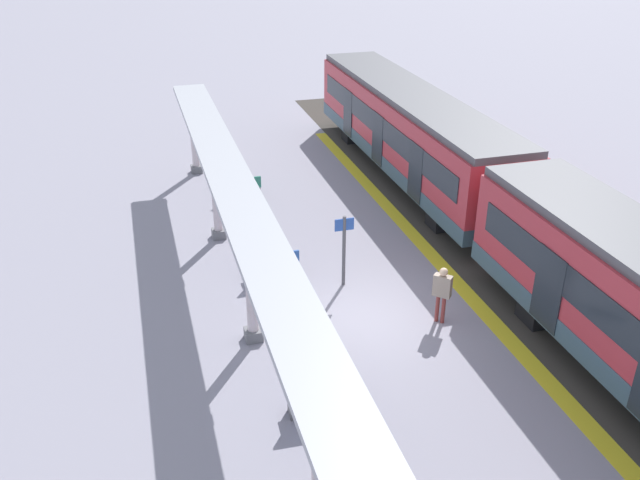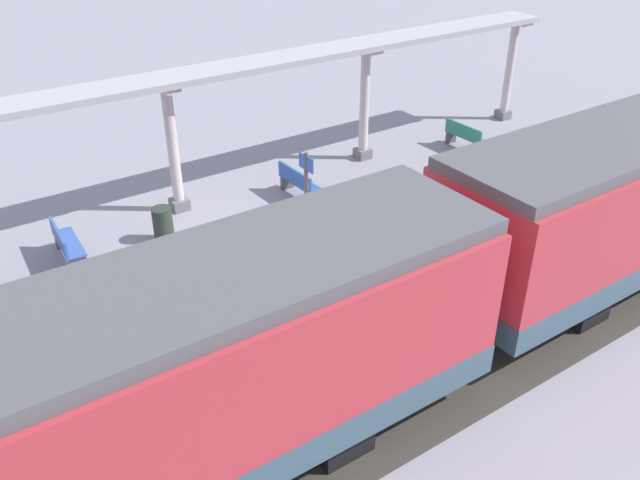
{
  "view_description": "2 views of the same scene",
  "coord_description": "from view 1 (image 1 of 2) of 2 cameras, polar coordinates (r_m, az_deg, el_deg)",
  "views": [
    {
      "loc": [
        5.37,
        14.37,
        10.16
      ],
      "look_at": [
        0.52,
        -2.54,
        1.2
      ],
      "focal_mm": 37.97,
      "sensor_mm": 36.0,
      "label": 1
    },
    {
      "loc": [
        -11.75,
        5.75,
        8.11
      ],
      "look_at": [
        -1.88,
        -0.98,
        1.09
      ],
      "focal_mm": 37.09,
      "sensor_mm": 36.0,
      "label": 2
    }
  ],
  "objects": [
    {
      "name": "ground_plane",
      "position": [
        18.4,
        3.76,
        -6.6
      ],
      "size": [
        176.0,
        176.0,
        0.0
      ],
      "primitive_type": "plane",
      "color": "gray"
    },
    {
      "name": "canopy_pillar_second",
      "position": [
        22.1,
        -8.8,
        4.18
      ],
      "size": [
        1.1,
        0.44,
        3.37
      ],
      "color": "slate",
      "rests_on": "ground"
    },
    {
      "name": "bench_near_end",
      "position": [
        15.1,
        0.16,
        -13.08
      ],
      "size": [
        1.52,
        0.51,
        0.86
      ],
      "color": "#3757A8",
      "rests_on": "ground"
    },
    {
      "name": "passenger_waiting_near_edge",
      "position": [
        17.97,
        10.26,
        -4.06
      ],
      "size": [
        0.49,
        0.48,
        1.64
      ],
      "color": "maroon",
      "rests_on": "ground"
    },
    {
      "name": "trash_bin",
      "position": [
        16.86,
        -0.69,
        -8.27
      ],
      "size": [
        0.48,
        0.48,
        0.87
      ],
      "primitive_type": "cylinder",
      "color": "#263127",
      "rests_on": "ground"
    },
    {
      "name": "canopy_pillar_fourth",
      "position": [
        11.92,
        -0.04,
        -18.14
      ],
      "size": [
        1.1,
        0.44,
        3.37
      ],
      "color": "slate",
      "rests_on": "ground"
    },
    {
      "name": "bench_mid_platform",
      "position": [
        25.53,
        -6.69,
        4.41
      ],
      "size": [
        1.5,
        0.46,
        0.86
      ],
      "color": "#2A7A61",
      "rests_on": "ground"
    },
    {
      "name": "tactile_edge_strip",
      "position": [
        19.6,
        12.82,
        -4.99
      ],
      "size": [
        0.49,
        31.38,
        0.01
      ],
      "primitive_type": "cube",
      "color": "gold",
      "rests_on": "ground"
    },
    {
      "name": "train_near_carriage",
      "position": [
        27.28,
        7.49,
        8.98
      ],
      "size": [
        2.65,
        14.99,
        3.48
      ],
      "color": "#B52F39",
      "rests_on": "ground"
    },
    {
      "name": "trackbed",
      "position": [
        20.48,
        17.4,
        -4.13
      ],
      "size": [
        3.2,
        43.38,
        0.01
      ],
      "primitive_type": "cube",
      "color": "#38332D",
      "rests_on": "ground"
    },
    {
      "name": "canopy_pillar_third",
      "position": [
        16.73,
        -5.86,
        -3.52
      ],
      "size": [
        1.1,
        0.44,
        3.37
      ],
      "color": "slate",
      "rests_on": "ground"
    },
    {
      "name": "canopy_pillar_nearest",
      "position": [
        27.93,
        -10.62,
        8.91
      ],
      "size": [
        1.1,
        0.44,
        3.37
      ],
      "color": "slate",
      "rests_on": "ground"
    },
    {
      "name": "canopy_beam",
      "position": [
        16.04,
        -6.24,
        2.09
      ],
      "size": [
        1.2,
        25.06,
        0.16
      ],
      "primitive_type": "cube",
      "color": "#A8AAB2",
      "rests_on": "canopy_pillar_nearest"
    },
    {
      "name": "bench_extra_slot",
      "position": [
        20.06,
        -3.93,
        -2.06
      ],
      "size": [
        1.51,
        0.48,
        0.86
      ],
      "color": "#29529E",
      "rests_on": "ground"
    },
    {
      "name": "platform_info_sign",
      "position": [
        19.25,
        2.03,
        -0.36
      ],
      "size": [
        0.56,
        0.1,
        2.2
      ],
      "color": "#4C4C51",
      "rests_on": "ground"
    }
  ]
}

